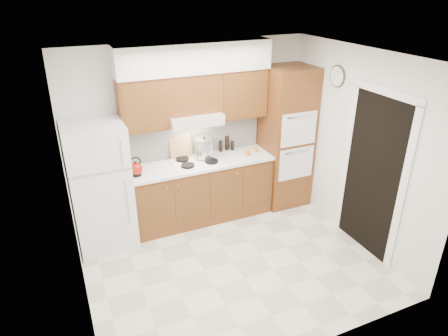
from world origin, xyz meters
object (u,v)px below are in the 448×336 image
(fridge, at_px, (101,187))
(kettle, at_px, (136,169))
(oven_cabinet, at_px, (286,138))
(stock_pot, at_px, (204,148))

(fridge, xyz_separation_m, kettle, (0.48, -0.02, 0.18))
(oven_cabinet, relative_size, kettle, 12.44)
(oven_cabinet, height_order, kettle, oven_cabinet)
(fridge, distance_m, stock_pot, 1.55)
(oven_cabinet, xyz_separation_m, stock_pot, (-1.32, 0.10, 0.01))
(fridge, distance_m, kettle, 0.51)
(oven_cabinet, relative_size, stock_pot, 7.88)
(kettle, bearing_deg, stock_pot, 13.05)
(fridge, relative_size, kettle, 9.73)
(fridge, height_order, oven_cabinet, oven_cabinet)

